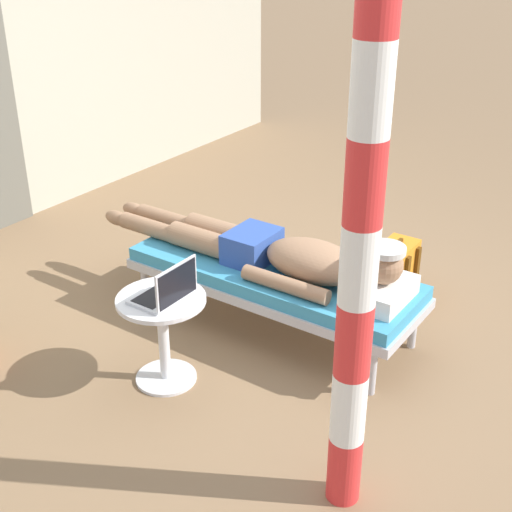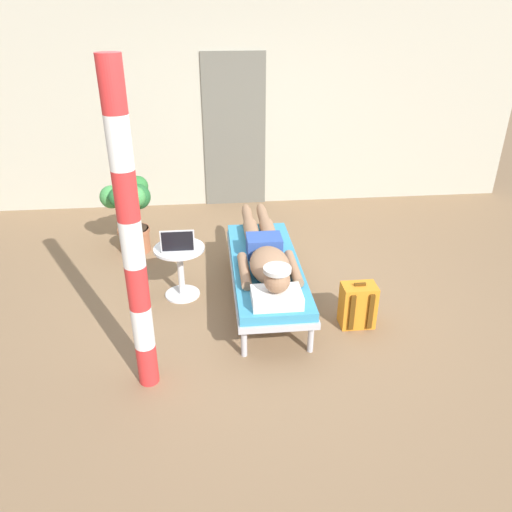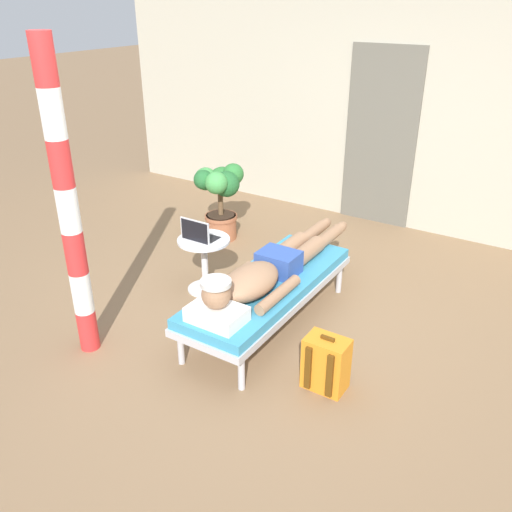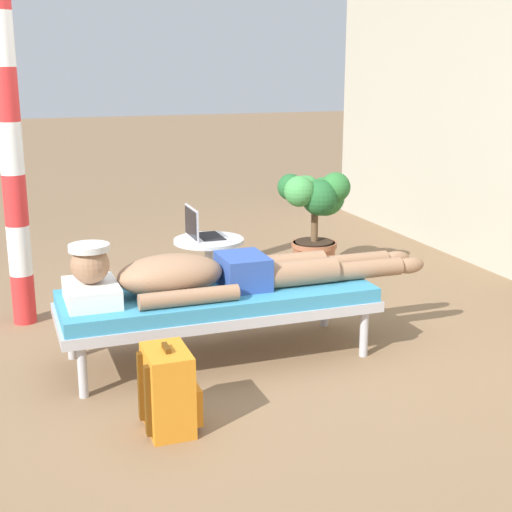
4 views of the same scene
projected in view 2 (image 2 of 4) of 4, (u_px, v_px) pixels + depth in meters
The scene contains 10 objects.
ground_plane at pixel (271, 305), 4.68m from camera, with size 40.00×40.00×0.00m, color #846647.
house_wall_back at pixel (242, 105), 6.60m from camera, with size 7.60×0.20×2.70m, color #B2AD99.
house_door_panel at pixel (235, 132), 6.64m from camera, with size 0.84×0.03×2.04m, color #625F54.
lounge_chair at pixel (266, 269), 4.60m from camera, with size 0.65×1.83×0.42m.
person_reclining at pixel (267, 255), 4.49m from camera, with size 0.53×2.17×0.33m.
side_table at pixel (180, 263), 4.69m from camera, with size 0.48×0.48×0.52m.
laptop at pixel (178, 244), 4.54m from camera, with size 0.31×0.24×0.23m.
backpack at pixel (358, 305), 4.32m from camera, with size 0.30×0.26×0.42m.
potted_plant at pixel (130, 207), 5.49m from camera, with size 0.56×0.56×0.85m.
porch_post at pixel (132, 243), 3.21m from camera, with size 0.15×0.15×2.33m.
Camera 2 is at (-0.54, -3.92, 2.56)m, focal length 34.41 mm.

